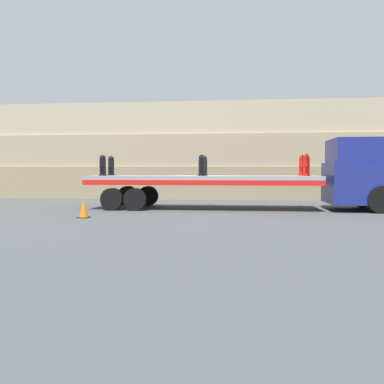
{
  "coord_description": "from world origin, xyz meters",
  "views": [
    {
      "loc": [
        1.55,
        -17.47,
        1.55
      ],
      "look_at": [
        -0.46,
        0.0,
        0.68
      ],
      "focal_mm": 40.0,
      "sensor_mm": 36.0,
      "label": 1
    }
  ],
  "objects_px": {
    "fire_hydrant_black_far_0": "(111,166)",
    "fire_hydrant_black_near_1": "(202,165)",
    "flatbed_trailer": "(189,182)",
    "truck_cab": "(361,175)",
    "fire_hydrant_black_far_1": "(204,166)",
    "fire_hydrant_red_far_2": "(302,166)",
    "fire_hydrant_red_near_2": "(306,165)",
    "fire_hydrant_black_near_0": "(103,166)",
    "traffic_cone": "(84,209)"
  },
  "relations": [
    {
      "from": "fire_hydrant_black_far_0",
      "to": "fire_hydrant_black_near_1",
      "type": "bearing_deg",
      "value": -15.57
    },
    {
      "from": "flatbed_trailer",
      "to": "fire_hydrant_black_near_1",
      "type": "xyz_separation_m",
      "value": [
        0.56,
        -0.56,
        0.66
      ]
    },
    {
      "from": "flatbed_trailer",
      "to": "fire_hydrant_black_near_1",
      "type": "bearing_deg",
      "value": -45.01
    },
    {
      "from": "truck_cab",
      "to": "fire_hydrant_black_far_0",
      "type": "relative_size",
      "value": 3.31
    },
    {
      "from": "fire_hydrant_black_near_1",
      "to": "fire_hydrant_black_far_1",
      "type": "height_order",
      "value": "same"
    },
    {
      "from": "fire_hydrant_black_far_0",
      "to": "fire_hydrant_red_far_2",
      "type": "bearing_deg",
      "value": 0.0
    },
    {
      "from": "truck_cab",
      "to": "fire_hydrant_red_near_2",
      "type": "bearing_deg",
      "value": -165.55
    },
    {
      "from": "fire_hydrant_black_near_0",
      "to": "truck_cab",
      "type": "bearing_deg",
      "value": 3.14
    },
    {
      "from": "fire_hydrant_black_far_0",
      "to": "traffic_cone",
      "type": "bearing_deg",
      "value": -84.54
    },
    {
      "from": "flatbed_trailer",
      "to": "fire_hydrant_red_far_2",
      "type": "xyz_separation_m",
      "value": [
        4.62,
        0.56,
        0.66
      ]
    },
    {
      "from": "truck_cab",
      "to": "flatbed_trailer",
      "type": "height_order",
      "value": "truck_cab"
    },
    {
      "from": "truck_cab",
      "to": "fire_hydrant_black_near_0",
      "type": "bearing_deg",
      "value": -176.86
    },
    {
      "from": "fire_hydrant_black_near_1",
      "to": "fire_hydrant_red_far_2",
      "type": "distance_m",
      "value": 4.21
    },
    {
      "from": "flatbed_trailer",
      "to": "fire_hydrant_black_far_1",
      "type": "relative_size",
      "value": 11.01
    },
    {
      "from": "flatbed_trailer",
      "to": "fire_hydrant_black_near_0",
      "type": "distance_m",
      "value": 3.6
    },
    {
      "from": "fire_hydrant_black_near_0",
      "to": "fire_hydrant_red_near_2",
      "type": "distance_m",
      "value": 8.11
    },
    {
      "from": "fire_hydrant_black_near_0",
      "to": "fire_hydrant_red_near_2",
      "type": "bearing_deg",
      "value": 0.0
    },
    {
      "from": "fire_hydrant_black_near_0",
      "to": "flatbed_trailer",
      "type": "bearing_deg",
      "value": 9.2
    },
    {
      "from": "fire_hydrant_black_near_1",
      "to": "fire_hydrant_red_near_2",
      "type": "height_order",
      "value": "same"
    },
    {
      "from": "fire_hydrant_black_far_0",
      "to": "fire_hydrant_black_far_1",
      "type": "height_order",
      "value": "same"
    },
    {
      "from": "fire_hydrant_red_near_2",
      "to": "fire_hydrant_red_far_2",
      "type": "height_order",
      "value": "same"
    },
    {
      "from": "fire_hydrant_black_near_0",
      "to": "fire_hydrant_red_far_2",
      "type": "relative_size",
      "value": 1.0
    },
    {
      "from": "truck_cab",
      "to": "fire_hydrant_red_far_2",
      "type": "relative_size",
      "value": 3.31
    },
    {
      "from": "fire_hydrant_black_far_0",
      "to": "fire_hydrant_red_far_2",
      "type": "xyz_separation_m",
      "value": [
        8.11,
        0.0,
        0.0
      ]
    },
    {
      "from": "fire_hydrant_black_near_0",
      "to": "fire_hydrant_black_far_1",
      "type": "bearing_deg",
      "value": 15.57
    },
    {
      "from": "fire_hydrant_black_far_0",
      "to": "fire_hydrant_red_far_2",
      "type": "distance_m",
      "value": 8.11
    },
    {
      "from": "fire_hydrant_red_far_2",
      "to": "traffic_cone",
      "type": "xyz_separation_m",
      "value": [
        -7.68,
        -4.43,
        -1.47
      ]
    },
    {
      "from": "fire_hydrant_black_near_0",
      "to": "fire_hydrant_black_near_1",
      "type": "height_order",
      "value": "same"
    },
    {
      "from": "fire_hydrant_red_far_2",
      "to": "flatbed_trailer",
      "type": "bearing_deg",
      "value": -173.03
    },
    {
      "from": "truck_cab",
      "to": "flatbed_trailer",
      "type": "xyz_separation_m",
      "value": [
        -6.81,
        0.0,
        -0.27
      ]
    },
    {
      "from": "fire_hydrant_black_near_1",
      "to": "fire_hydrant_red_near_2",
      "type": "distance_m",
      "value": 4.05
    },
    {
      "from": "fire_hydrant_black_near_0",
      "to": "traffic_cone",
      "type": "distance_m",
      "value": 3.64
    },
    {
      "from": "fire_hydrant_black_far_1",
      "to": "fire_hydrant_red_far_2",
      "type": "height_order",
      "value": "same"
    },
    {
      "from": "flatbed_trailer",
      "to": "fire_hydrant_red_near_2",
      "type": "height_order",
      "value": "fire_hydrant_red_near_2"
    },
    {
      "from": "fire_hydrant_black_far_0",
      "to": "fire_hydrant_red_near_2",
      "type": "bearing_deg",
      "value": -7.93
    },
    {
      "from": "flatbed_trailer",
      "to": "fire_hydrant_black_far_1",
      "type": "distance_m",
      "value": 1.03
    },
    {
      "from": "flatbed_trailer",
      "to": "fire_hydrant_black_near_1",
      "type": "distance_m",
      "value": 1.03
    },
    {
      "from": "fire_hydrant_black_near_0",
      "to": "traffic_cone",
      "type": "bearing_deg",
      "value": -82.68
    },
    {
      "from": "fire_hydrant_black_far_0",
      "to": "fire_hydrant_red_far_2",
      "type": "height_order",
      "value": "same"
    },
    {
      "from": "flatbed_trailer",
      "to": "fire_hydrant_red_near_2",
      "type": "bearing_deg",
      "value": -6.97
    },
    {
      "from": "fire_hydrant_black_near_1",
      "to": "fire_hydrant_red_near_2",
      "type": "bearing_deg",
      "value": 0.0
    },
    {
      "from": "fire_hydrant_black_near_0",
      "to": "fire_hydrant_black_near_1",
      "type": "bearing_deg",
      "value": 0.0
    },
    {
      "from": "truck_cab",
      "to": "fire_hydrant_black_far_0",
      "type": "height_order",
      "value": "truck_cab"
    },
    {
      "from": "fire_hydrant_black_near_0",
      "to": "fire_hydrant_black_far_1",
      "type": "height_order",
      "value": "same"
    },
    {
      "from": "truck_cab",
      "to": "fire_hydrant_black_near_1",
      "type": "relative_size",
      "value": 3.31
    },
    {
      "from": "traffic_cone",
      "to": "fire_hydrant_black_near_0",
      "type": "bearing_deg",
      "value": 97.32
    },
    {
      "from": "fire_hydrant_black_far_1",
      "to": "fire_hydrant_red_far_2",
      "type": "xyz_separation_m",
      "value": [
        4.05,
        0.0,
        0.0
      ]
    },
    {
      "from": "fire_hydrant_red_near_2",
      "to": "traffic_cone",
      "type": "relative_size",
      "value": 1.39
    },
    {
      "from": "flatbed_trailer",
      "to": "fire_hydrant_black_far_0",
      "type": "distance_m",
      "value": 3.6
    },
    {
      "from": "truck_cab",
      "to": "fire_hydrant_red_far_2",
      "type": "height_order",
      "value": "truck_cab"
    }
  ]
}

